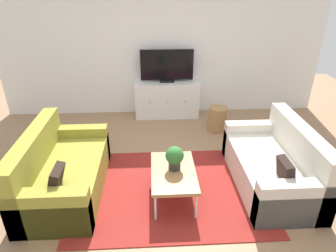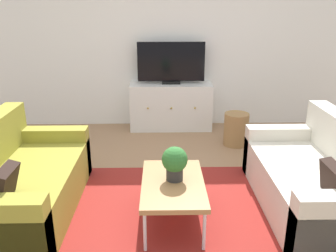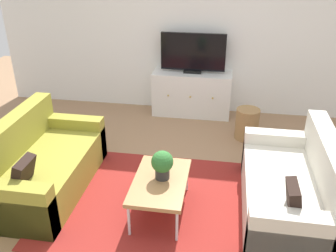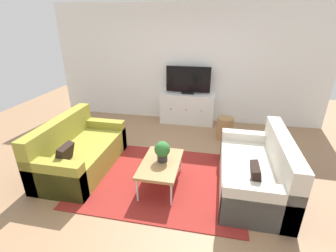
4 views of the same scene
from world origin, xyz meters
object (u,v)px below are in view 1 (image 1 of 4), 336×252
(coffee_table, at_px, (173,173))
(potted_plant, at_px, (175,157))
(tv_console, at_px, (167,99))
(wicker_basket, at_px, (217,119))
(couch_right_side, at_px, (277,166))
(flat_screen_tv, at_px, (167,66))
(couch_left_side, at_px, (60,173))

(coffee_table, height_order, potted_plant, potted_plant)
(potted_plant, height_order, tv_console, tv_console)
(potted_plant, bearing_deg, wicker_basket, 62.64)
(couch_right_side, relative_size, coffee_table, 1.86)
(couch_right_side, bearing_deg, tv_console, 119.66)
(flat_screen_tv, xyz_separation_m, wicker_basket, (0.89, -0.74, -0.81))
(couch_left_side, relative_size, flat_screen_tv, 1.64)
(tv_console, bearing_deg, wicker_basket, -38.93)
(couch_left_side, height_order, potted_plant, couch_left_side)
(coffee_table, bearing_deg, couch_right_side, 7.86)
(potted_plant, distance_m, tv_console, 2.53)
(coffee_table, bearing_deg, couch_left_side, 172.46)
(coffee_table, distance_m, tv_console, 2.57)
(potted_plant, xyz_separation_m, flat_screen_tv, (0.04, 2.54, 0.46))
(potted_plant, distance_m, flat_screen_tv, 2.59)
(tv_console, distance_m, flat_screen_tv, 0.68)
(couch_right_side, xyz_separation_m, wicker_basket, (-0.46, 1.65, -0.06))
(coffee_table, bearing_deg, wicker_basket, 62.81)
(couch_left_side, xyz_separation_m, tv_console, (1.52, 2.37, 0.07))
(coffee_table, distance_m, potted_plant, 0.21)
(tv_console, relative_size, flat_screen_tv, 1.24)
(couch_left_side, xyz_separation_m, wicker_basket, (2.42, 1.65, -0.06))
(couch_right_side, bearing_deg, couch_left_side, 180.00)
(couch_left_side, bearing_deg, coffee_table, -7.54)
(potted_plant, bearing_deg, tv_console, 89.09)
(flat_screen_tv, bearing_deg, potted_plant, -90.91)
(couch_left_side, height_order, couch_right_side, same)
(couch_right_side, bearing_deg, flat_screen_tv, 119.45)
(couch_left_side, height_order, flat_screen_tv, flat_screen_tv)
(tv_console, bearing_deg, potted_plant, -90.91)
(couch_left_side, distance_m, potted_plant, 1.52)
(couch_right_side, bearing_deg, wicker_basket, 105.52)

